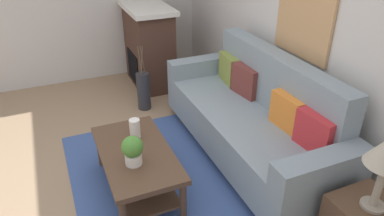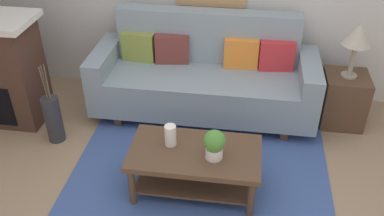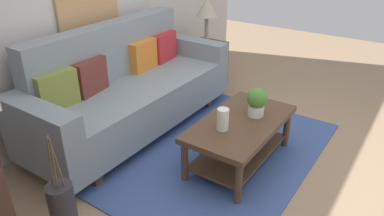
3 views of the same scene
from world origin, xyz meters
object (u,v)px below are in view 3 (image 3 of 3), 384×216
object	(u,v)px
throw_pillow_crimson	(164,47)
tabletop_vase	(223,119)
side_table	(206,64)
table_lamp	(207,9)
throw_pillow_orange	(143,55)
couch	(130,91)
throw_pillow_maroon	(90,77)
floor_vase	(65,216)
throw_pillow_olive	(57,90)
potted_plant_tabletop	(257,101)
coffee_table	(240,132)

from	to	relation	value
throw_pillow_crimson	tabletop_vase	xyz separation A→B (m)	(-0.89, -1.30, -0.16)
side_table	table_lamp	world-z (taller)	table_lamp
throw_pillow_orange	table_lamp	size ratio (longest dim) A/B	0.63
couch	tabletop_vase	distance (m)	1.18
table_lamp	throw_pillow_orange	bearing A→B (deg)	174.15
throw_pillow_maroon	throw_pillow_orange	distance (m)	0.74
couch	floor_vase	xyz separation A→B (m)	(-1.42, -0.73, -0.18)
throw_pillow_olive	potted_plant_tabletop	size ratio (longest dim) A/B	1.37
tabletop_vase	floor_vase	size ratio (longest dim) A/B	0.38
coffee_table	throw_pillow_crimson	bearing A→B (deg)	63.72
throw_pillow_crimson	table_lamp	size ratio (longest dim) A/B	0.63
tabletop_vase	throw_pillow_orange	bearing A→B (deg)	68.31
coffee_table	floor_vase	bearing A→B (deg)	161.53
throw_pillow_maroon	throw_pillow_crimson	size ratio (longest dim) A/B	1.00
throw_pillow_crimson	coffee_table	size ratio (longest dim) A/B	0.33
floor_vase	tabletop_vase	bearing A→B (deg)	-18.98
throw_pillow_orange	tabletop_vase	distance (m)	1.40
potted_plant_tabletop	table_lamp	bearing A→B (deg)	46.43
tabletop_vase	potted_plant_tabletop	bearing A→B (deg)	-17.26
side_table	floor_vase	bearing A→B (deg)	-165.58
potted_plant_tabletop	table_lamp	xyz separation A→B (m)	(1.24, 1.30, 0.42)
couch	floor_vase	size ratio (longest dim) A/B	4.76
throw_pillow_orange	tabletop_vase	world-z (taller)	throw_pillow_orange
throw_pillow_crimson	table_lamp	world-z (taller)	table_lamp
side_table	couch	bearing A→B (deg)	-179.54
throw_pillow_olive	table_lamp	size ratio (longest dim) A/B	0.63
throw_pillow_maroon	potted_plant_tabletop	size ratio (longest dim) A/B	1.37
throw_pillow_maroon	throw_pillow_olive	bearing A→B (deg)	180.00
couch	floor_vase	world-z (taller)	couch
couch	throw_pillow_crimson	bearing A→B (deg)	9.58
throw_pillow_maroon	potted_plant_tabletop	bearing A→B (deg)	-66.84
throw_pillow_crimson	tabletop_vase	bearing A→B (deg)	-124.34
couch	table_lamp	size ratio (longest dim) A/B	4.12
throw_pillow_crimson	side_table	bearing A→B (deg)	-8.76
couch	tabletop_vase	size ratio (longest dim) A/B	12.46
coffee_table	floor_vase	size ratio (longest dim) A/B	2.23
potted_plant_tabletop	side_table	distance (m)	1.82
table_lamp	tabletop_vase	bearing A→B (deg)	-143.84
couch	throw_pillow_olive	bearing A→B (deg)	170.42
throw_pillow_maroon	coffee_table	world-z (taller)	throw_pillow_maroon
throw_pillow_olive	tabletop_vase	world-z (taller)	throw_pillow_olive
throw_pillow_olive	side_table	distance (m)	2.25
throw_pillow_maroon	side_table	xyz separation A→B (m)	(1.84, -0.11, -0.40)
potted_plant_tabletop	throw_pillow_olive	bearing A→B (deg)	124.57
side_table	floor_vase	xyz separation A→B (m)	(-2.90, -0.74, -0.03)
throw_pillow_maroon	side_table	distance (m)	1.89
table_lamp	floor_vase	distance (m)	3.08
coffee_table	throw_pillow_olive	bearing A→B (deg)	120.86
throw_pillow_maroon	throw_pillow_crimson	xyz separation A→B (m)	(1.11, 0.00, 0.00)
couch	tabletop_vase	bearing A→B (deg)	-97.09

